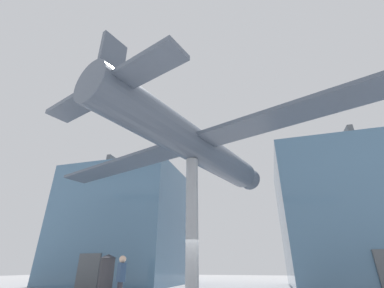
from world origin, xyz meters
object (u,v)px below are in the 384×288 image
at_px(suspended_airplane, 194,145).
at_px(visitor_person, 121,276).
at_px(support_pylon_central, 192,225).
at_px(info_kiosk, 106,273).

bearing_deg(suspended_airplane, visitor_person, -133.79).
distance_m(support_pylon_central, info_kiosk, 6.98).
xyz_separation_m(support_pylon_central, info_kiosk, (-5.98, 2.96, -2.07)).
bearing_deg(support_pylon_central, visitor_person, -155.81).
height_order(suspended_airplane, visitor_person, suspended_airplane).
bearing_deg(visitor_person, suspended_airplane, 65.05).
bearing_deg(info_kiosk, visitor_person, -51.05).
relative_size(suspended_airplane, info_kiosk, 9.71).
relative_size(suspended_airplane, visitor_person, 10.99).
height_order(support_pylon_central, visitor_person, support_pylon_central).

